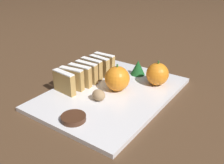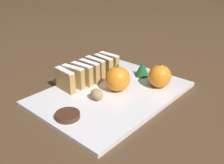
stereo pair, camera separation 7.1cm
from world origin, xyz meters
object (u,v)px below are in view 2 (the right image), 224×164
orange_far (160,76)px  chocolate_cookie (68,115)px  orange_near (118,79)px  walnut (98,95)px

orange_far → chocolate_cookie: bearing=-104.7°
orange_near → walnut: size_ratio=2.11×
orange_far → walnut: (-0.08, -0.18, -0.02)m
orange_far → walnut: orange_far is taller
orange_near → walnut: orange_near is taller
orange_near → orange_far: (0.08, 0.10, -0.00)m
walnut → orange_near: bearing=87.7°
walnut → chocolate_cookie: size_ratio=0.63×
orange_near → walnut: (-0.00, -0.08, -0.02)m
orange_far → walnut: size_ratio=2.01×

